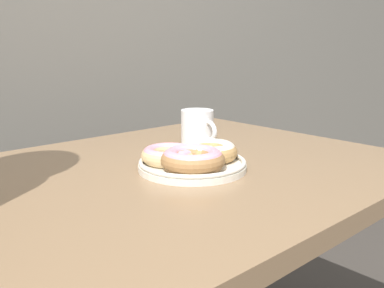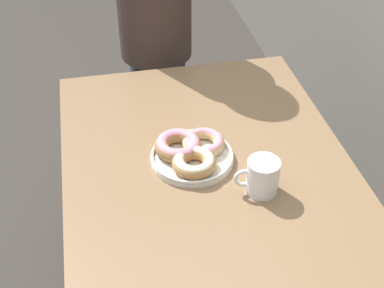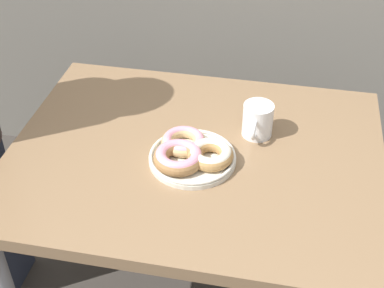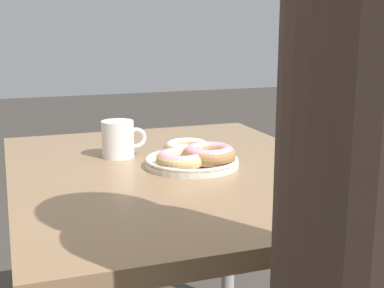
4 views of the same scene
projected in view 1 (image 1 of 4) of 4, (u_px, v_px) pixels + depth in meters
The scene contains 3 objects.
dining_table at pixel (181, 196), 1.02m from camera, with size 1.07×0.84×0.71m.
donut_plate at pixel (192, 158), 0.96m from camera, with size 0.27×0.26×0.06m.
coffee_mug at pixel (198, 128), 1.18m from camera, with size 0.09×0.13×0.10m.
Camera 1 is at (-0.63, -0.44, 0.99)m, focal length 40.00 mm.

